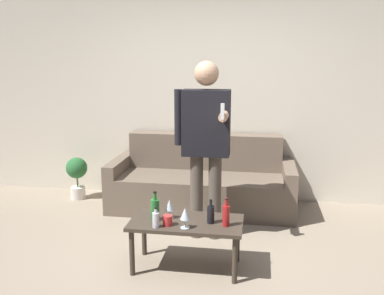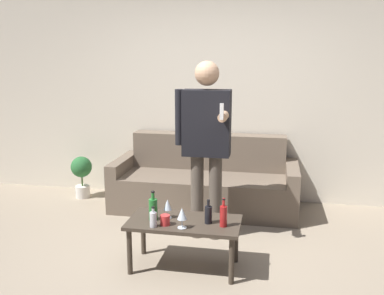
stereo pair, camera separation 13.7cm
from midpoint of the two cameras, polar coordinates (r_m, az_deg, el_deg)
ground_plane at (r=3.74m, az=0.22°, el=-16.49°), size 16.00×16.00×0.00m
wall_back at (r=5.34m, az=4.39°, el=7.40°), size 8.00×0.06×2.70m
couch at (r=5.13m, az=2.56°, el=-4.70°), size 2.15×0.86×0.85m
coffee_table at (r=3.68m, az=0.03°, el=-10.55°), size 0.95×0.48×0.43m
bottle_orange at (r=3.59m, az=3.30°, el=-8.85°), size 0.06×0.06×0.20m
bottle_green at (r=3.52m, az=-4.07°, el=-9.48°), size 0.06×0.06×0.17m
bottle_dark at (r=3.53m, az=5.34°, el=-9.01°), size 0.06×0.06×0.24m
bottle_yellow at (r=3.66m, az=-4.12°, el=-8.12°), size 0.07×0.07×0.25m
wine_glass_near at (r=3.68m, az=-2.20°, el=-7.71°), size 0.07×0.07×0.17m
wine_glass_far at (r=3.47m, az=-0.19°, el=-8.90°), size 0.08×0.08×0.17m
cup_on_table at (r=3.56m, az=-2.50°, el=-9.65°), size 0.08×0.08×0.08m
person_standing_front at (r=4.11m, az=2.82°, el=1.40°), size 0.54×0.45×1.75m
potted_plant at (r=5.62m, az=-13.83°, el=-3.21°), size 0.27×0.27×0.54m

